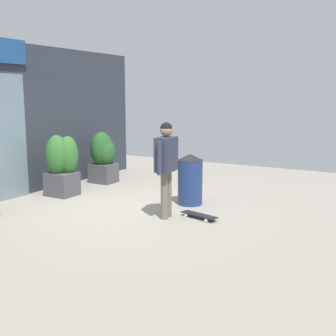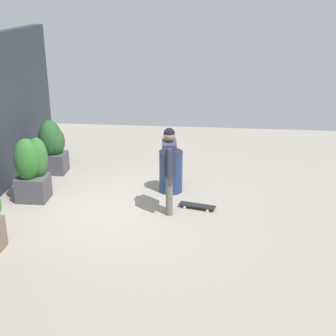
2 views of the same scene
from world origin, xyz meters
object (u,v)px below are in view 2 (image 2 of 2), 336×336
Objects in this scene: planter_box_left at (52,145)px; skateboard at (197,206)px; skateboarder at (169,162)px; planter_box_right at (31,165)px; trash_bin at (171,169)px.

skateboard is at bearing -115.66° from planter_box_left.
planter_box_right is (0.39, 2.83, -0.31)m from skateboarder.
skateboarder is at bearing -123.14° from planter_box_left.
skateboarder reaches higher than planter_box_right.
trash_bin is (1.06, 0.07, -0.54)m from skateboarder.
planter_box_right is 1.30× the size of trash_bin.
skateboarder is 1.14m from skateboard.
planter_box_left is at bearing 140.10° from skateboarder.
trash_bin is (0.67, -2.76, -0.23)m from planter_box_right.
planter_box_right is at bearing 165.34° from skateboarder.
skateboarder is 2.28× the size of skateboard.
skateboarder is 1.19m from trash_bin.
skateboard is 3.43m from planter_box_right.
skateboarder is 1.67× the size of trash_bin.
skateboard is 3.85m from planter_box_left.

